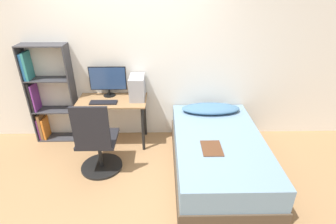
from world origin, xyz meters
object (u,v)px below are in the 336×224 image
(bed, at_px, (218,154))
(pc_tower, at_px, (137,87))
(bookshelf, at_px, (45,97))
(keyboard, at_px, (103,102))
(office_chair, at_px, (97,146))
(monitor, at_px, (108,80))

(bed, relative_size, pc_tower, 5.24)
(bookshelf, xyz_separation_m, keyboard, (0.93, -0.25, 0.03))
(office_chair, bearing_deg, pc_tower, 57.65)
(office_chair, height_order, bed, office_chair)
(monitor, bearing_deg, office_chair, -92.52)
(bed, xyz_separation_m, pc_tower, (-1.09, 0.77, 0.65))
(keyboard, distance_m, pc_tower, 0.53)
(office_chair, relative_size, monitor, 1.91)
(bookshelf, distance_m, keyboard, 0.96)
(bookshelf, xyz_separation_m, monitor, (0.97, 0.03, 0.27))
(keyboard, bearing_deg, pc_tower, 19.25)
(bookshelf, height_order, bed, bookshelf)
(pc_tower, bearing_deg, bed, -35.30)
(office_chair, height_order, monitor, monitor)
(monitor, xyz_separation_m, keyboard, (-0.04, -0.27, -0.24))
(monitor, bearing_deg, keyboard, -98.15)
(bookshelf, relative_size, keyboard, 3.94)
(keyboard, bearing_deg, bookshelf, 165.26)
(bookshelf, xyz_separation_m, bed, (2.50, -0.85, -0.46))
(bookshelf, distance_m, monitor, 1.01)
(office_chair, height_order, keyboard, office_chair)
(office_chair, xyz_separation_m, monitor, (0.04, 0.86, 0.59))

